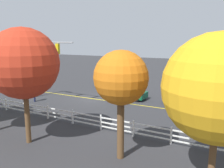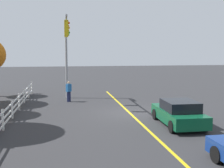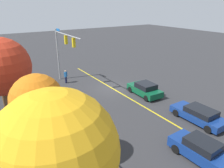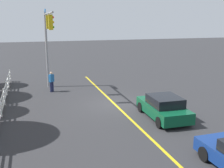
# 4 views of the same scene
# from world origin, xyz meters

# --- Properties ---
(ground_plane) EXTENTS (120.00, 120.00, 0.00)m
(ground_plane) POSITION_xyz_m (0.00, 0.00, 0.00)
(ground_plane) COLOR #2D2D30
(lane_center_stripe) EXTENTS (28.00, 0.16, 0.01)m
(lane_center_stripe) POSITION_xyz_m (-4.00, 0.00, 0.00)
(lane_center_stripe) COLOR gold
(lane_center_stripe) RESTS_ON ground_plane
(signal_assembly) EXTENTS (7.43, 0.37, 6.73)m
(signal_assembly) POSITION_xyz_m (4.45, 4.09, 4.75)
(signal_assembly) COLOR gray
(signal_assembly) RESTS_ON ground_plane
(car_1) EXTENTS (4.20, 2.09, 1.42)m
(car_1) POSITION_xyz_m (-3.58, -1.97, 0.69)
(car_1) COLOR #0C4C2D
(car_1) RESTS_ON ground_plane
(car_2) EXTENTS (4.72, 2.00, 1.29)m
(car_2) POSITION_xyz_m (-10.41, -2.11, 0.65)
(car_2) COLOR navy
(car_2) RESTS_ON ground_plane
(pedestrian) EXTENTS (0.45, 0.47, 1.69)m
(pedestrian) POSITION_xyz_m (4.79, 3.97, 0.93)
(pedestrian) COLOR #191E3F
(pedestrian) RESTS_ON ground_plane
(white_rail_fence) EXTENTS (26.10, 0.10, 1.15)m
(white_rail_fence) POSITION_xyz_m (-3.00, 7.50, 0.60)
(white_rail_fence) COLOR white
(white_rail_fence) RESTS_ON ground_plane
(tree_0) EXTENTS (4.40, 4.40, 7.36)m
(tree_0) POSITION_xyz_m (-2.56, 11.57, 5.14)
(tree_0) COLOR brown
(tree_0) RESTS_ON ground_plane
(tree_2) EXTENTS (4.72, 4.72, 6.96)m
(tree_2) POSITION_xyz_m (-13.50, 11.17, 4.59)
(tree_2) COLOR brown
(tree_2) RESTS_ON ground_plane
(tree_4) EXTENTS (2.96, 2.96, 6.08)m
(tree_4) POSITION_xyz_m (-8.72, 10.59, 4.54)
(tree_4) COLOR brown
(tree_4) RESTS_ON ground_plane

